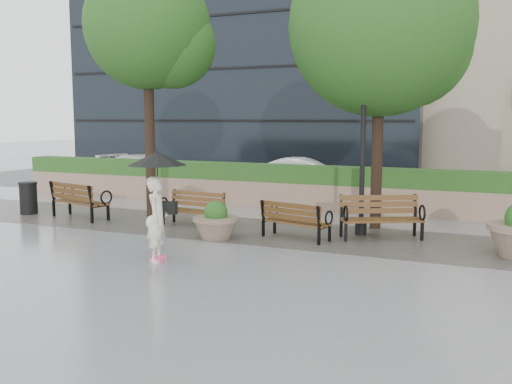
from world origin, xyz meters
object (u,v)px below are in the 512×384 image
at_px(car_right, 305,176).
at_px(bench_1, 193,216).
at_px(trash_bin, 28,199).
at_px(car_left, 145,171).
at_px(bench_3, 381,226).
at_px(planter_left, 216,224).
at_px(pedestrian, 157,196).
at_px(bench_0, 80,208).
at_px(lamppost, 362,164).
at_px(bench_2, 295,228).

bearing_deg(car_right, bench_1, 163.31).
relative_size(trash_bin, car_left, 0.20).
height_order(bench_1, bench_3, bench_3).
bearing_deg(bench_3, trash_bin, 156.72).
bearing_deg(bench_1, planter_left, -36.55).
bearing_deg(bench_1, car_left, 137.49).
relative_size(car_left, pedestrian, 2.10).
distance_m(bench_0, bench_1, 3.51).
bearing_deg(pedestrian, lamppost, -52.56).
bearing_deg(bench_3, bench_2, 178.00).
height_order(bench_1, planter_left, planter_left).
distance_m(bench_0, planter_left, 4.87).
relative_size(lamppost, car_left, 0.87).
bearing_deg(lamppost, car_right, 118.97).
relative_size(planter_left, car_right, 0.26).
distance_m(bench_1, pedestrian, 3.81).
distance_m(bench_1, car_right, 7.39).
bearing_deg(car_left, pedestrian, -131.03).
relative_size(bench_3, planter_left, 1.85).
xyz_separation_m(bench_2, planter_left, (-1.73, -0.70, 0.09)).
bearing_deg(bench_3, car_left, 122.60).
bearing_deg(pedestrian, planter_left, -17.52).
xyz_separation_m(bench_2, bench_3, (1.82, 0.85, 0.04)).
bearing_deg(lamppost, bench_1, -171.43).
height_order(bench_3, trash_bin, bench_3).
bearing_deg(lamppost, trash_bin, -174.65).
distance_m(planter_left, pedestrian, 2.50).
height_order(bench_0, planter_left, bench_0).
distance_m(bench_2, trash_bin, 8.44).
bearing_deg(car_left, bench_0, -145.79).
height_order(bench_1, car_left, car_left).
bearing_deg(bench_0, lamppost, -158.78).
relative_size(bench_0, car_left, 0.45).
height_order(bench_3, planter_left, bench_3).
distance_m(bench_2, planter_left, 1.87).
relative_size(bench_3, trash_bin, 2.22).
xyz_separation_m(bench_1, car_right, (0.59, 7.36, 0.40)).
bearing_deg(car_left, trash_bin, -160.10).
height_order(bench_2, car_right, car_right).
relative_size(bench_1, bench_3, 0.86).
bearing_deg(lamppost, planter_left, -149.08).
distance_m(trash_bin, pedestrian, 7.41).
bearing_deg(trash_bin, car_left, 96.65).
xyz_separation_m(bench_2, car_left, (-9.27, 7.38, 0.40)).
bearing_deg(planter_left, trash_bin, 172.40).
relative_size(bench_2, bench_3, 0.87).
bearing_deg(bench_2, planter_left, 36.48).
relative_size(bench_1, pedestrian, 0.80).
xyz_separation_m(bench_2, lamppost, (1.29, 1.11, 1.46)).
distance_m(bench_0, bench_2, 6.52).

